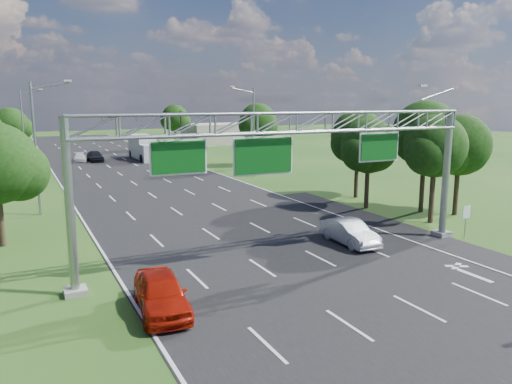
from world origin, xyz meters
TOP-DOWN VIEW (x-y plane):
  - ground at (0.00, 30.00)m, footprint 220.00×220.00m
  - road at (0.00, 30.00)m, footprint 18.00×180.00m
  - road_flare at (10.20, 14.00)m, footprint 3.00×30.00m
  - sign_gantry at (0.33, 12.00)m, footprint 23.50×1.00m
  - regulatory_sign at (12.40, 10.98)m, footprint 0.60×0.08m
  - traffic_signal at (7.48, 65.00)m, footprint 12.21×0.24m
  - streetlight_l_near at (-11.30, 30.00)m, footprint 2.97×0.22m
  - streetlight_l_far at (-11.30, 65.00)m, footprint 2.97×0.22m
  - streetlight_r_mid at (11.30, 40.00)m, footprint 2.97×0.22m
  - tree_cluster_right at (14.80, 19.19)m, footprint 9.91×14.60m
  - tree_verge_lc at (-12.92, 70.04)m, footprint 5.76×4.80m
  - tree_verge_rd at (16.08, 48.04)m, footprint 5.76×4.80m
  - tree_verge_re at (14.08, 78.04)m, footprint 5.76×4.80m
  - building_right at (24.00, 82.00)m, footprint 12.00×9.00m
  - red_coupe at (-8.00, 8.48)m, footprint 2.45×5.01m
  - silver_sedan at (5.00, 13.12)m, footprint 1.75×4.57m
  - car_queue_a at (-4.50, 63.98)m, footprint 2.03×4.24m
  - car_queue_c at (-2.50, 63.05)m, footprint 2.02×4.69m
  - car_queue_d at (6.66, 51.42)m, footprint 1.57×4.41m
  - box_truck at (4.43, 62.44)m, footprint 2.86×9.38m

SIDE VIEW (x-z plane):
  - ground at x=0.00m, z-range 0.00..0.00m
  - road at x=0.00m, z-range -0.01..0.01m
  - road_flare at x=10.20m, z-range -0.01..0.01m
  - car_queue_a at x=-4.50m, z-range 0.00..1.19m
  - car_queue_d at x=6.66m, z-range 0.00..1.45m
  - silver_sedan at x=5.00m, z-range 0.00..1.49m
  - car_queue_c at x=-2.50m, z-range 0.00..1.58m
  - red_coupe at x=-8.00m, z-range 0.00..1.65m
  - regulatory_sign at x=12.40m, z-range 0.46..2.56m
  - box_truck at x=4.43m, z-range -0.07..3.47m
  - building_right at x=24.00m, z-range 0.00..4.00m
  - tree_verge_lc at x=-12.92m, z-range 1.17..8.79m
  - traffic_signal at x=7.48m, z-range 1.67..8.67m
  - tree_verge_re at x=14.08m, z-range 1.28..9.12m
  - tree_cluster_right at x=14.80m, z-range 0.97..9.65m
  - streetlight_l_near at x=-11.30m, z-range 0.50..10.66m
  - streetlight_l_far at x=-11.30m, z-range 0.50..10.66m
  - streetlight_r_mid at x=11.30m, z-range 0.50..10.66m
  - tree_verge_rd at x=16.08m, z-range 1.49..9.77m
  - sign_gantry at x=0.33m, z-range 2.11..11.67m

